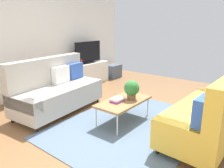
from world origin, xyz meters
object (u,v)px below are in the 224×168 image
Objects in this scene: bottle_0 at (79,62)px; bottle_1 at (81,62)px; couch_beige at (57,90)px; tv_console at (88,73)px; couch_green at (211,114)px; coffee_table at (124,102)px; storage_trunk at (113,71)px; potted_plant at (132,89)px; table_book_0 at (117,101)px; tv at (88,53)px; vase_0 at (72,63)px.

bottle_1 is at bearing 0.00° from bottle_0.
couch_beige is 12.99× the size of bottle_1.
tv_console is 9.22× the size of bottle_1.
couch_beige is 1.41× the size of tv_console.
couch_green is 10.44× the size of bottle_0.
coffee_table is at bearing 103.42° from couch_green.
couch_beige reaches higher than bottle_1.
potted_plant reaches higher than storage_trunk.
bottle_1 is (1.60, 0.93, 0.27)m from couch_beige.
table_book_0 is 1.30× the size of bottle_0.
bottle_1 reaches higher than table_book_0.
potted_plant is at bearing -136.37° from storage_trunk.
potted_plant is at bearing 104.16° from couch_beige.
tv_console is 2.85m from table_book_0.
tv is at bearing 54.74° from table_book_0.
bottle_1 is at bearing -172.54° from tv_console.
potted_plant reaches higher than tv_console.
tv_console is 0.71m from vase_0.
vase_0 is at bearing 66.11° from table_book_0.
couch_beige is 1.79m from bottle_0.
table_book_0 is at bearing -125.26° from tv.
couch_beige is 1.59m from potted_plant.
couch_green is 1.37m from potted_plant.
tv is (1.91, 0.95, 0.51)m from couch_beige.
potted_plant is (-0.13, 1.35, 0.17)m from couch_green.
bottle_0 is at bearing -174.28° from tv_console.
couch_green is 4.02m from tv.
couch_beige is at bearing -153.15° from tv_console.
couch_green reaches higher than bottle_1.
couch_green is 5.44× the size of potted_plant.
bottle_1 is at bearing 78.35° from couch_green.
couch_green is 4.39m from storage_trunk.
bottle_1 reaches higher than coffee_table.
bottle_0 is (1.51, 0.93, 0.29)m from couch_beige.
tv_console is 3.94× the size of potted_plant.
coffee_table is 0.79× the size of tv_console.
vase_0 is 0.29m from bottle_1.
tv_console is at bearing 174.81° from storage_trunk.
tv_console is (1.24, 3.81, -0.13)m from couch_green.
tv reaches higher than couch_green.
tv is 2.88m from table_book_0.
table_book_0 reaches higher than storage_trunk.
vase_0 is at bearing 68.93° from coffee_table.
couch_beige is 1.02× the size of couch_green.
couch_beige and couch_green have the same top height.
coffee_table is 2.12× the size of storage_trunk.
tv is 5.41× the size of bottle_0.
couch_green is 3.87m from bottle_0.
vase_0 reaches higher than storage_trunk.
couch_beige is at bearing 109.78° from potted_plant.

